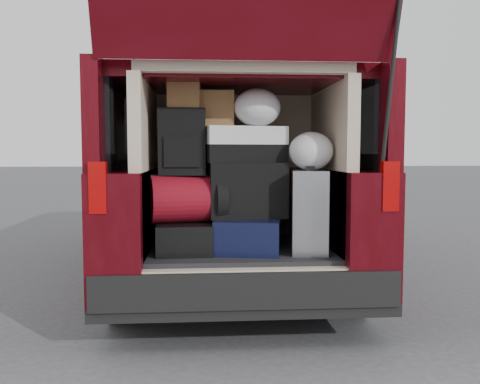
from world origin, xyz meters
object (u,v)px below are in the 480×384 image
(black_hardshell, at_px, (184,236))
(silver_roller, at_px, (309,211))
(navy_hardshell, at_px, (249,234))
(twotone_duffel, at_px, (244,145))
(black_soft_case, at_px, (247,190))
(backpack, at_px, (182,142))
(red_duffel, at_px, (187,199))

(black_hardshell, xyz_separation_m, silver_roller, (0.84, -0.10, 0.18))
(navy_hardshell, distance_m, twotone_duffel, 0.62)
(black_hardshell, distance_m, black_soft_case, 0.53)
(navy_hardshell, relative_size, silver_roller, 0.94)
(navy_hardshell, height_order, silver_roller, silver_roller)
(silver_roller, relative_size, backpack, 1.24)
(red_duffel, distance_m, backpack, 0.38)
(twotone_duffel, bearing_deg, black_hardshell, 175.78)
(black_soft_case, distance_m, twotone_duffel, 0.31)
(silver_roller, height_order, black_soft_case, black_soft_case)
(black_hardshell, height_order, twotone_duffel, twotone_duffel)
(black_hardshell, relative_size, silver_roller, 0.90)
(navy_hardshell, xyz_separation_m, twotone_duffel, (-0.03, 0.06, 0.61))
(black_hardshell, bearing_deg, black_soft_case, 2.67)
(red_duffel, height_order, black_soft_case, black_soft_case)
(backpack, distance_m, twotone_duffel, 0.43)
(navy_hardshell, distance_m, backpack, 0.77)
(black_soft_case, bearing_deg, red_duffel, -178.44)
(red_duffel, height_order, backpack, backpack)
(black_soft_case, xyz_separation_m, backpack, (-0.44, -0.02, 0.33))
(black_hardshell, distance_m, navy_hardshell, 0.44)
(black_soft_case, relative_size, backpack, 1.17)
(black_soft_case, bearing_deg, twotone_duffel, 126.72)
(backpack, bearing_deg, twotone_duffel, 5.41)
(silver_roller, bearing_deg, twotone_duffel, 169.19)
(silver_roller, bearing_deg, navy_hardshell, 176.11)
(silver_roller, height_order, twotone_duffel, twotone_duffel)
(red_duffel, bearing_deg, black_soft_case, -5.58)
(navy_hardshell, relative_size, red_duffel, 1.06)
(black_hardshell, relative_size, navy_hardshell, 0.96)
(red_duffel, xyz_separation_m, twotone_duffel, (0.39, 0.06, 0.37))
(black_hardshell, relative_size, backpack, 1.12)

